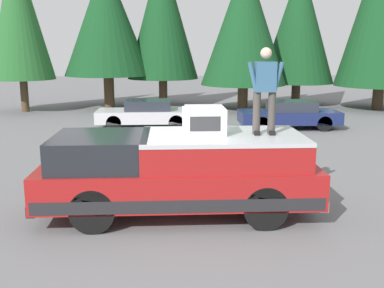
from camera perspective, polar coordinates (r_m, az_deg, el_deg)
The scene contains 11 objects.
ground_plane at distance 9.40m, azimuth -2.82°, elevation -8.77°, with size 90.00×90.00×0.00m, color slate.
pickup_truck at distance 9.14m, azimuth -1.68°, elevation -3.60°, with size 2.01×5.54×1.65m.
compressor_unit at distance 8.97m, azimuth 1.51°, elevation 2.99°, with size 0.65×0.84×0.56m.
person_on_truck_bed at distance 9.00m, azimuth 9.16°, elevation 6.88°, with size 0.29×0.72×1.69m.
parked_car_navy at distance 19.35m, azimuth 12.14°, elevation 3.63°, with size 1.64×4.10×1.16m.
parked_car_silver at distance 19.32m, azimuth -5.76°, elevation 3.82°, with size 1.64×4.10×1.16m.
conifer_left at distance 27.28m, azimuth 13.30°, elevation 14.51°, with size 4.15×4.15×7.99m.
conifer_center_left at distance 24.64m, azimuth 6.60°, elevation 14.92°, with size 4.54×4.54×7.82m.
conifer_center_right at distance 26.44m, azimuth -3.77°, elevation 15.87°, with size 4.04×4.04×8.64m.
conifer_right at distance 25.93m, azimuth -10.72°, elevation 15.22°, with size 4.73×4.73×7.92m.
conifer_far_right at distance 25.38m, azimuth -21.02°, elevation 15.23°, with size 3.32×3.32×8.47m.
Camera 1 is at (-8.78, -0.01, 3.35)m, focal length 42.43 mm.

